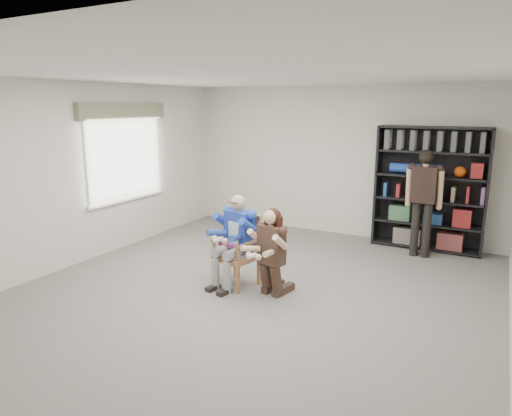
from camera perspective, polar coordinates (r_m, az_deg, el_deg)
The scene contains 8 objects.
room_shell at distance 5.63m, azimuth -1.11°, elevation 2.08°, with size 6.00×7.00×2.80m, color silver, non-canonical shape.
floor at distance 6.04m, azimuth -1.06°, elevation -11.08°, with size 6.00×7.00×0.01m, color slate.
window_left at distance 8.16m, azimuth -15.96°, elevation 6.55°, with size 0.16×2.00×1.75m, color white, non-canonical shape.
armchair at distance 6.28m, azimuth -2.49°, elevation -5.36°, with size 0.57×0.55×0.98m, color olive, non-canonical shape.
seated_man at distance 6.23m, azimuth -2.50°, elevation -4.07°, with size 0.55×0.77×1.28m, color #17439A, non-canonical shape.
kneeling_woman at distance 5.88m, azimuth 1.78°, elevation -5.66°, with size 0.49×0.79×1.17m, color #3A2A1F, non-canonical shape.
bookshelf at distance 8.27m, azimuth 20.87°, elevation 2.22°, with size 1.80×0.38×2.10m, color black, non-canonical shape.
standing_man at distance 7.83m, azimuth 20.12°, elevation 0.44°, with size 0.54×0.30×1.75m, color black, non-canonical shape.
Camera 1 is at (2.72, -4.81, 2.44)m, focal length 32.00 mm.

